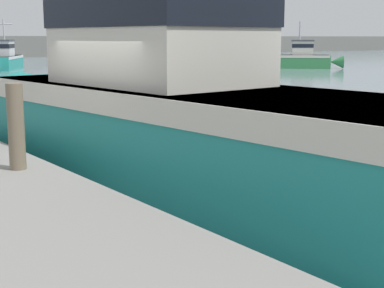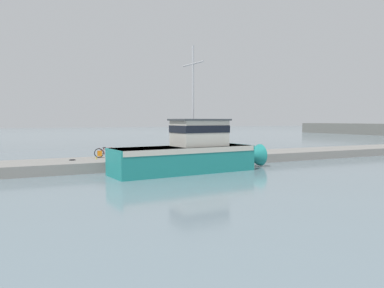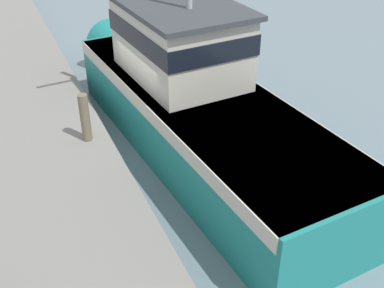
{
  "view_description": "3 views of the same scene",
  "coord_description": "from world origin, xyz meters",
  "px_view_note": "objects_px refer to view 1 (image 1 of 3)",
  "views": [
    {
      "loc": [
        -4.59,
        -8.48,
        2.56
      ],
      "look_at": [
        -1.0,
        -3.55,
        1.45
      ],
      "focal_mm": 55.0,
      "sensor_mm": 36.0,
      "label": 1
    },
    {
      "loc": [
        23.85,
        -11.92,
        3.57
      ],
      "look_at": [
        -0.14,
        -0.06,
        1.85
      ],
      "focal_mm": 35.0,
      "sensor_mm": 36.0,
      "label": 2
    },
    {
      "loc": [
        -3.5,
        -10.67,
        6.91
      ],
      "look_at": [
        0.25,
        -2.16,
        1.06
      ],
      "focal_mm": 45.0,
      "sensor_mm": 36.0,
      "label": 3
    }
  ],
  "objects_px": {
    "boat_green_anchored": "(298,58)",
    "boat_blue_far": "(6,58)",
    "fishing_boat_main": "(181,109)",
    "mooring_post": "(16,127)"
  },
  "relations": [
    {
      "from": "boat_green_anchored",
      "to": "boat_blue_far",
      "type": "height_order",
      "value": "boat_blue_far"
    },
    {
      "from": "fishing_boat_main",
      "to": "boat_blue_far",
      "type": "height_order",
      "value": "fishing_boat_main"
    },
    {
      "from": "boat_blue_far",
      "to": "mooring_post",
      "type": "distance_m",
      "value": 41.2
    },
    {
      "from": "fishing_boat_main",
      "to": "boat_green_anchored",
      "type": "bearing_deg",
      "value": 36.51
    },
    {
      "from": "boat_blue_far",
      "to": "mooring_post",
      "type": "relative_size",
      "value": 5.65
    },
    {
      "from": "boat_green_anchored",
      "to": "mooring_post",
      "type": "distance_m",
      "value": 42.6
    },
    {
      "from": "fishing_boat_main",
      "to": "boat_green_anchored",
      "type": "height_order",
      "value": "fishing_boat_main"
    },
    {
      "from": "fishing_boat_main",
      "to": "mooring_post",
      "type": "height_order",
      "value": "fishing_boat_main"
    },
    {
      "from": "boat_blue_far",
      "to": "mooring_post",
      "type": "xyz_separation_m",
      "value": [
        -13.05,
        -39.07,
        0.43
      ]
    },
    {
      "from": "fishing_boat_main",
      "to": "mooring_post",
      "type": "xyz_separation_m",
      "value": [
        -2.71,
        0.18,
        -0.08
      ]
    }
  ]
}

